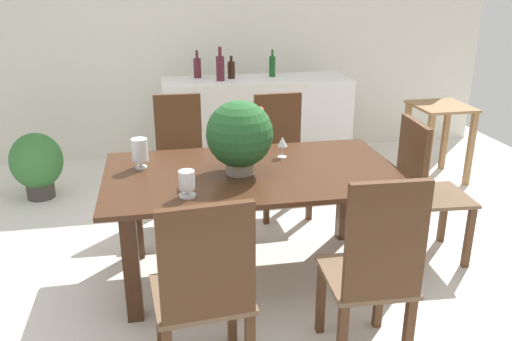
{
  "coord_description": "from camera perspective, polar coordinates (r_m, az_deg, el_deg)",
  "views": [
    {
      "loc": [
        -0.57,
        -3.22,
        1.92
      ],
      "look_at": [
        0.04,
        0.01,
        0.7
      ],
      "focal_mm": 36.99,
      "sensor_mm": 36.0,
      "label": 1
    }
  ],
  "objects": [
    {
      "name": "side_table",
      "position": [
        5.45,
        19.19,
        4.64
      ],
      "size": [
        0.52,
        0.55,
        0.75
      ],
      "color": "olive",
      "rests_on": "ground"
    },
    {
      "name": "potted_plant_floor",
      "position": [
        5.13,
        -22.62,
        0.73
      ],
      "size": [
        0.46,
        0.46,
        0.61
      ],
      "color": "#423D38",
      "rests_on": "ground"
    },
    {
      "name": "dining_table",
      "position": [
        3.41,
        -0.36,
        -1.95
      ],
      "size": [
        1.87,
        1.07,
        0.74
      ],
      "color": "#422616",
      "rests_on": "ground"
    },
    {
      "name": "chair_far_right",
      "position": [
        4.44,
        2.61,
        2.45
      ],
      "size": [
        0.45,
        0.43,
        1.0
      ],
      "rotation": [
        0.0,
        0.0,
        0.04
      ],
      "color": "#4C2D19",
      "rests_on": "ground"
    },
    {
      "name": "wine_bottle_green",
      "position": [
        5.28,
        -2.69,
        10.86
      ],
      "size": [
        0.07,
        0.07,
        0.22
      ],
      "color": "black",
      "rests_on": "kitchen_counter"
    },
    {
      "name": "crystal_vase_left",
      "position": [
        3.46,
        -12.45,
        2.1
      ],
      "size": [
        0.1,
        0.1,
        0.2
      ],
      "color": "silver",
      "rests_on": "dining_table"
    },
    {
      "name": "flower_centerpiece",
      "position": [
        3.25,
        -1.78,
        3.83
      ],
      "size": [
        0.42,
        0.42,
        0.47
      ],
      "color": "gray",
      "rests_on": "dining_table"
    },
    {
      "name": "chair_foot_end",
      "position": [
        3.83,
        17.63,
        -1.38
      ],
      "size": [
        0.47,
        0.48,
        1.01
      ],
      "rotation": [
        0.0,
        0.0,
        1.51
      ],
      "color": "#4C2D19",
      "rests_on": "ground"
    },
    {
      "name": "ground_plane",
      "position": [
        3.79,
        -0.64,
        -10.05
      ],
      "size": [
        7.04,
        7.04,
        0.0
      ],
      "primitive_type": "plane",
      "color": "silver"
    },
    {
      "name": "wine_glass",
      "position": [
        3.59,
        2.87,
        3.03
      ],
      "size": [
        0.07,
        0.07,
        0.15
      ],
      "color": "silver",
      "rests_on": "dining_table"
    },
    {
      "name": "kitchen_counter",
      "position": [
        5.38,
        0.05,
        4.86
      ],
      "size": [
        1.85,
        0.57,
        0.96
      ],
      "primitive_type": "cube",
      "color": "silver",
      "rests_on": "ground"
    },
    {
      "name": "crystal_vase_center_near",
      "position": [
        2.97,
        -7.49,
        -1.22
      ],
      "size": [
        0.1,
        0.1,
        0.16
      ],
      "color": "silver",
      "rests_on": "dining_table"
    },
    {
      "name": "wine_bottle_amber",
      "position": [
        5.37,
        1.77,
        11.24
      ],
      "size": [
        0.06,
        0.06,
        0.27
      ],
      "color": "#194C1E",
      "rests_on": "kitchen_counter"
    },
    {
      "name": "chair_near_left",
      "position": [
        2.5,
        -5.59,
        -12.5
      ],
      "size": [
        0.5,
        0.49,
        1.02
      ],
      "rotation": [
        0.0,
        0.0,
        3.23
      ],
      "color": "#4C2D19",
      "rests_on": "ground"
    },
    {
      "name": "wine_bottle_tall",
      "position": [
        5.15,
        -3.89,
        11.05
      ],
      "size": [
        0.08,
        0.08,
        0.32
      ],
      "color": "#511E28",
      "rests_on": "kitchen_counter"
    },
    {
      "name": "chair_near_right",
      "position": [
        2.67,
        12.71,
        -10.26
      ],
      "size": [
        0.43,
        0.48,
        1.07
      ],
      "rotation": [
        0.0,
        0.0,
        3.1
      ],
      "color": "#4C2D19",
      "rests_on": "ground"
    },
    {
      "name": "wine_bottle_dark",
      "position": [
        5.33,
        -6.36,
        11.02
      ],
      "size": [
        0.07,
        0.07,
        0.27
      ],
      "color": "#511E28",
      "rests_on": "kitchen_counter"
    },
    {
      "name": "chair_far_left",
      "position": [
        4.34,
        -8.24,
        1.88
      ],
      "size": [
        0.42,
        0.45,
        1.02
      ],
      "rotation": [
        0.0,
        0.0,
        -0.03
      ],
      "color": "#4C2D19",
      "rests_on": "ground"
    },
    {
      "name": "back_wall",
      "position": [
        5.88,
        -5.31,
        14.25
      ],
      "size": [
        6.4,
        0.1,
        2.6
      ],
      "primitive_type": "cube",
      "color": "silver",
      "rests_on": "ground"
    }
  ]
}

